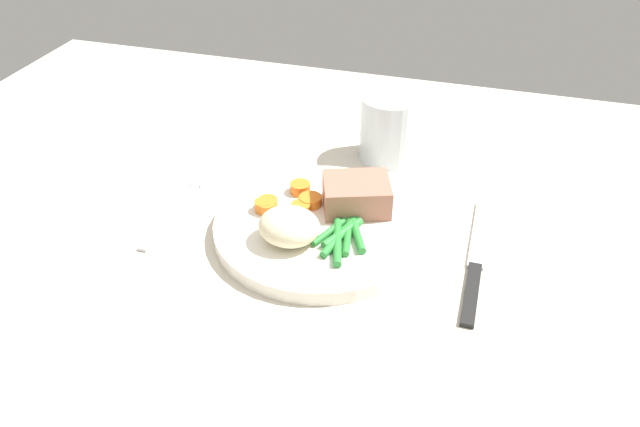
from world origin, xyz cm
name	(u,v)px	position (x,y,z in cm)	size (l,w,h in cm)	color
dining_table	(307,244)	(0.00, 0.00, 1.00)	(120.00, 90.00, 2.00)	beige
dinner_plate	(320,227)	(1.15, 1.04, 2.80)	(23.11, 23.11, 1.60)	white
meat_portion	(356,195)	(4.27, 4.68, 5.29)	(7.21, 5.77, 3.38)	#A86B56
mashed_potatoes	(289,226)	(-0.93, -3.12, 5.42)	(6.42, 5.63, 3.64)	beige
carrot_slices	(288,201)	(-3.14, 2.94, 4.15)	(6.89, 6.97, 1.24)	orange
green_beans	(344,232)	(4.28, -0.60, 4.01)	(5.87, 10.47, 0.88)	#2D8C38
fork	(178,207)	(-15.97, 0.78, 2.20)	(1.44, 16.60, 0.40)	silver
knife	(476,261)	(18.03, 0.75, 2.20)	(1.70, 20.50, 0.64)	black
water_glass	(389,131)	(4.90, 19.40, 5.68)	(7.46, 7.46, 8.46)	silver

